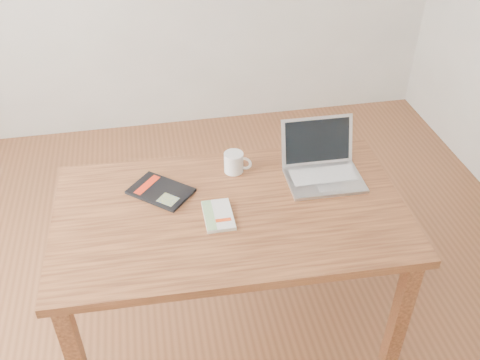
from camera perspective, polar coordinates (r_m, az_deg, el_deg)
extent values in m
plane|color=brown|center=(2.73, -4.33, -15.76)|extent=(4.00, 4.00, 0.00)
cube|color=brown|center=(2.21, -0.98, -3.55)|extent=(1.47, 0.87, 0.04)
cube|color=brown|center=(2.41, 16.63, -13.94)|extent=(0.06, 0.06, 0.71)
cube|color=brown|center=(2.75, -15.85, -6.03)|extent=(0.06, 0.06, 0.71)
cube|color=brown|center=(2.86, 11.30, -3.23)|extent=(0.06, 0.06, 0.71)
cube|color=silver|center=(2.16, -2.33, -3.80)|extent=(0.12, 0.19, 0.01)
cube|color=white|center=(2.16, -2.33, -3.78)|extent=(0.11, 0.19, 0.02)
cube|color=#7DA76D|center=(2.15, -3.32, -3.74)|extent=(0.04, 0.18, 0.00)
cube|color=red|center=(2.13, -1.79, -4.28)|extent=(0.06, 0.02, 0.00)
cube|color=black|center=(2.31, -8.46, -1.18)|extent=(0.30, 0.29, 0.01)
cube|color=red|center=(2.34, -9.87, -0.50)|extent=(0.12, 0.13, 0.00)
cube|color=#7C875C|center=(2.25, -7.69, -2.08)|extent=(0.10, 0.10, 0.00)
cube|color=silver|center=(2.37, 9.01, 0.01)|extent=(0.33, 0.23, 0.01)
cube|color=silver|center=(2.39, 8.84, 0.56)|extent=(0.28, 0.12, 0.00)
cube|color=#BCBCC1|center=(2.32, 9.52, -0.84)|extent=(0.10, 0.05, 0.00)
cube|color=silver|center=(2.42, 8.23, 4.19)|extent=(0.33, 0.08, 0.21)
cube|color=black|center=(2.42, 8.27, 4.16)|extent=(0.30, 0.07, 0.18)
cylinder|color=white|center=(2.38, -0.68, 1.90)|extent=(0.09, 0.09, 0.09)
cylinder|color=black|center=(2.36, -0.69, 2.74)|extent=(0.07, 0.07, 0.01)
torus|color=white|center=(2.38, 0.50, 1.78)|extent=(0.06, 0.03, 0.06)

